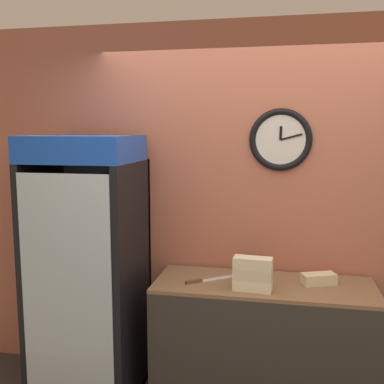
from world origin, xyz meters
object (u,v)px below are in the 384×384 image
at_px(sandwich_stack_bottom, 252,285).
at_px(sandwich_stack_middle, 253,274).
at_px(condiment_jar, 252,266).
at_px(sandwich_flat_left, 319,279).
at_px(chefs_knife, 204,280).
at_px(sandwich_stack_top, 253,263).
at_px(beverage_cooler, 91,254).

xyz_separation_m(sandwich_stack_bottom, sandwich_stack_middle, (0.00, 0.00, 0.07)).
bearing_deg(condiment_jar, sandwich_flat_left, -16.21).
bearing_deg(sandwich_stack_middle, sandwich_stack_bottom, 0.00).
height_order(sandwich_stack_middle, chefs_knife, sandwich_stack_middle).
xyz_separation_m(sandwich_stack_middle, sandwich_flat_left, (0.43, 0.20, -0.07)).
relative_size(sandwich_stack_middle, sandwich_stack_top, 1.00).
bearing_deg(sandwich_stack_bottom, sandwich_flat_left, 25.38).
bearing_deg(sandwich_stack_top, beverage_cooler, 173.47).
distance_m(sandwich_stack_top, sandwich_flat_left, 0.50).
bearing_deg(condiment_jar, sandwich_stack_bottom, -85.74).
height_order(sandwich_stack_top, condiment_jar, sandwich_stack_top).
xyz_separation_m(sandwich_flat_left, condiment_jar, (-0.45, 0.13, 0.02)).
distance_m(sandwich_stack_bottom, sandwich_flat_left, 0.48).
relative_size(sandwich_stack_top, condiment_jar, 2.11).
relative_size(beverage_cooler, sandwich_flat_left, 7.59).
xyz_separation_m(sandwich_stack_middle, chefs_knife, (-0.34, 0.11, -0.10)).
bearing_deg(sandwich_stack_middle, sandwich_flat_left, 25.38).
height_order(sandwich_flat_left, condiment_jar, condiment_jar).
relative_size(beverage_cooler, sandwich_stack_top, 7.37).
bearing_deg(chefs_knife, condiment_jar, 35.29).
relative_size(sandwich_stack_bottom, sandwich_stack_top, 1.00).
xyz_separation_m(sandwich_flat_left, chefs_knife, (-0.77, -0.09, -0.03)).
height_order(sandwich_stack_bottom, chefs_knife, sandwich_stack_bottom).
bearing_deg(chefs_knife, sandwich_flat_left, 6.78).
xyz_separation_m(chefs_knife, condiment_jar, (0.32, 0.22, 0.05)).
height_order(sandwich_stack_bottom, sandwich_flat_left, sandwich_flat_left).
distance_m(sandwich_stack_top, condiment_jar, 0.36).
bearing_deg(sandwich_stack_top, chefs_knife, 161.81).
xyz_separation_m(beverage_cooler, chefs_knife, (0.84, -0.02, -0.13)).
relative_size(beverage_cooler, sandwich_stack_bottom, 7.35).
bearing_deg(beverage_cooler, sandwich_flat_left, 2.45).
bearing_deg(chefs_knife, sandwich_stack_middle, -18.19).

